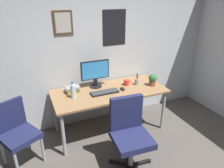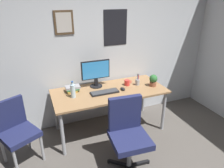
{
  "view_description": "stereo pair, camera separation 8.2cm",
  "coord_description": "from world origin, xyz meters",
  "views": [
    {
      "loc": [
        -1.08,
        -0.97,
        2.09
      ],
      "look_at": [
        0.03,
        1.58,
        0.87
      ],
      "focal_mm": 32.9,
      "sensor_mm": 36.0,
      "label": 1
    },
    {
      "loc": [
        -1.0,
        -1.01,
        2.09
      ],
      "look_at": [
        0.03,
        1.58,
        0.87
      ],
      "focal_mm": 32.9,
      "sensor_mm": 36.0,
      "label": 2
    }
  ],
  "objects": [
    {
      "name": "wall_back",
      "position": [
        -0.0,
        2.15,
        1.3
      ],
      "size": [
        4.4,
        0.1,
        2.6
      ],
      "color": "silver",
      "rests_on": "ground_plane"
    },
    {
      "name": "desk",
      "position": [
        0.03,
        1.68,
        0.65
      ],
      "size": [
        1.75,
        0.77,
        0.72
      ],
      "color": "#936D47",
      "rests_on": "ground_plane"
    },
    {
      "name": "office_chair",
      "position": [
        -0.04,
        0.87,
        0.53
      ],
      "size": [
        0.56,
        0.57,
        0.95
      ],
      "color": "#1E234C",
      "rests_on": "ground_plane"
    },
    {
      "name": "side_chair",
      "position": [
        -1.34,
        1.5,
        0.5
      ],
      "size": [
        0.57,
        0.57,
        0.88
      ],
      "color": "#1E234C",
      "rests_on": "ground_plane"
    },
    {
      "name": "monitor",
      "position": [
        -0.11,
        1.91,
        0.96
      ],
      "size": [
        0.46,
        0.2,
        0.43
      ],
      "color": "black",
      "rests_on": "desk"
    },
    {
      "name": "keyboard",
      "position": [
        -0.07,
        1.63,
        0.73
      ],
      "size": [
        0.43,
        0.15,
        0.03
      ],
      "color": "black",
      "rests_on": "desk"
    },
    {
      "name": "computer_mouse",
      "position": [
        0.23,
        1.63,
        0.74
      ],
      "size": [
        0.06,
        0.11,
        0.04
      ],
      "color": "black",
      "rests_on": "desk"
    },
    {
      "name": "water_bottle",
      "position": [
        -0.54,
        1.66,
        0.83
      ],
      "size": [
        0.07,
        0.07,
        0.25
      ],
      "color": "silver",
      "rests_on": "desk"
    },
    {
      "name": "coffee_mug_near",
      "position": [
        0.37,
        1.77,
        0.77
      ],
      "size": [
        0.13,
        0.09,
        0.09
      ],
      "color": "red",
      "rests_on": "desk"
    },
    {
      "name": "potted_plant",
      "position": [
        0.75,
        1.58,
        0.83
      ],
      "size": [
        0.13,
        0.13,
        0.2
      ],
      "color": "brown",
      "rests_on": "desk"
    },
    {
      "name": "pen_cup",
      "position": [
        0.54,
        1.71,
        0.78
      ],
      "size": [
        0.07,
        0.07,
        0.2
      ],
      "color": "#9EA0A5",
      "rests_on": "desk"
    },
    {
      "name": "book_stack_left",
      "position": [
        -0.51,
        1.86,
        0.77
      ],
      "size": [
        0.22,
        0.16,
        0.09
      ],
      "color": "gold",
      "rests_on": "desk"
    }
  ]
}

